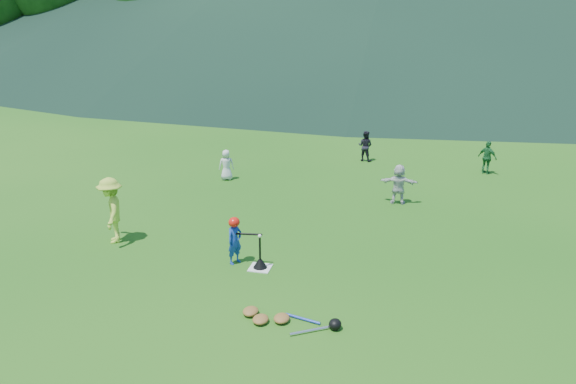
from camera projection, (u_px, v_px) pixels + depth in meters
The scene contains 13 objects.
ground at pixel (260, 268), 11.87m from camera, with size 120.00×120.00×0.00m, color #1A5112.
home_plate at pixel (260, 268), 11.87m from camera, with size 0.45×0.45×0.02m, color silver.
baseball at pixel (260, 236), 11.64m from camera, with size 0.08×0.08×0.08m, color white.
batter_child at pixel (235, 241), 11.96m from camera, with size 0.37×0.24×1.02m, color #163698.
adult_coach at pixel (111, 210), 12.99m from camera, with size 1.01×0.58×1.56m, color #ACC93B.
fielder_a at pixel (226, 165), 17.83m from camera, with size 0.48×0.31×0.98m, color silver.
fielder_b at pixel (365, 146), 20.03m from camera, with size 0.53×0.41×1.09m, color black.
fielder_c at pixel (487, 158), 18.46m from camera, with size 0.64×0.27×1.10m, color #1C5E2C.
fielder_d at pixel (399, 184), 15.63m from camera, with size 1.05×0.33×1.13m, color silver.
batting_tee at pixel (260, 263), 11.83m from camera, with size 0.30×0.30×0.68m.
batter_gear at pixel (235, 223), 11.83m from camera, with size 0.73×0.26×0.38m.
equipment_pile at pixel (282, 319), 9.82m from camera, with size 1.80×0.71×0.19m.
outfield_fence at pixel (378, 79), 37.50m from camera, with size 70.07×0.08×1.33m.
Camera 1 is at (3.10, -10.33, 5.24)m, focal length 35.00 mm.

